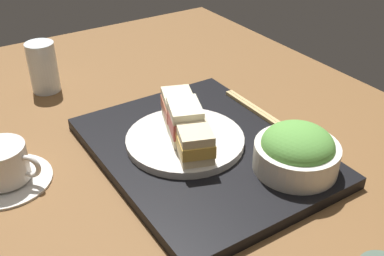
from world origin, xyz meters
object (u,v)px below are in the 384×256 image
object	(u,v)px
sandwich_plate	(185,140)
sandwich_near	(192,142)
drinking_glass	(43,67)
sandwich_middle	(185,121)
sandwich_far	(178,107)
salad_bowl	(297,151)
chopsticks_pair	(263,115)
coffee_cup	(4,167)

from	to	relation	value
sandwich_plate	sandwich_near	size ratio (longest dim) A/B	2.29
drinking_glass	sandwich_middle	bearing A→B (deg)	-160.89
sandwich_far	sandwich_plate	bearing A→B (deg)	160.02
sandwich_middle	drinking_glass	distance (cm)	38.81
sandwich_plate	drinking_glass	distance (cm)	38.88
sandwich_plate	sandwich_middle	xyz separation A→B (cm)	(-0.00, -0.00, 3.80)
sandwich_near	salad_bowl	distance (cm)	16.34
salad_bowl	sandwich_plate	bearing A→B (deg)	35.19
sandwich_near	sandwich_middle	bearing A→B (deg)	-19.98
sandwich_near	drinking_glass	world-z (taller)	drinking_glass
drinking_glass	sandwich_near	bearing A→B (deg)	-165.59
salad_bowl	sandwich_far	bearing A→B (deg)	23.38
sandwich_middle	chopsticks_pair	distance (cm)	17.73
sandwich_plate	sandwich_middle	size ratio (longest dim) A/B	2.31
sandwich_near	coffee_cup	bearing A→B (deg)	61.98
sandwich_near	coffee_cup	world-z (taller)	sandwich_near
sandwich_near	sandwich_far	xyz separation A→B (cm)	(10.58, -3.84, 0.14)
sandwich_plate	sandwich_near	xyz separation A→B (cm)	(-5.29, 1.92, 3.19)
chopsticks_pair	sandwich_middle	bearing A→B (deg)	89.32
sandwich_near	drinking_glass	distance (cm)	43.31
sandwich_middle	drinking_glass	bearing A→B (deg)	19.11
sandwich_middle	sandwich_far	bearing A→B (deg)	-19.98
coffee_cup	sandwich_plate	bearing A→B (deg)	-107.11
sandwich_far	drinking_glass	distance (cm)	34.61
sandwich_near	sandwich_far	bearing A→B (deg)	-19.98
sandwich_middle	chopsticks_pair	xyz separation A→B (cm)	(-0.21, -17.24, -4.10)
salad_bowl	drinking_glass	bearing A→B (deg)	24.36
salad_bowl	coffee_cup	distance (cm)	45.93
sandwich_middle	sandwich_near	bearing A→B (deg)	160.02
coffee_cup	drinking_glass	size ratio (longest dim) A/B	1.33
sandwich_plate	chopsticks_pair	size ratio (longest dim) A/B	0.93
sandwich_far	chopsticks_pair	xyz separation A→B (cm)	(-5.49, -15.32, -3.63)
drinking_glass	salad_bowl	bearing A→B (deg)	-155.64
chopsticks_pair	coffee_cup	distance (cm)	46.25
sandwich_near	chopsticks_pair	world-z (taller)	sandwich_near
sandwich_plate	sandwich_far	world-z (taller)	sandwich_far
sandwich_middle	coffee_cup	bearing A→B (deg)	72.89
sandwich_near	chopsticks_pair	distance (cm)	20.13
sandwich_middle	drinking_glass	world-z (taller)	drinking_glass
chopsticks_pair	coffee_cup	bearing A→B (deg)	78.94
sandwich_plate	drinking_glass	size ratio (longest dim) A/B	1.87
sandwich_near	drinking_glass	xyz separation A→B (cm)	(41.94, 10.78, -0.51)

